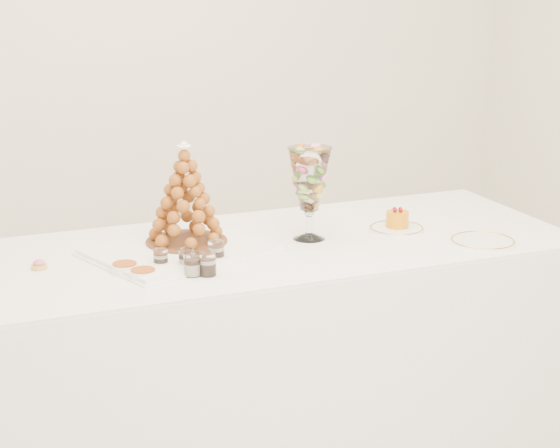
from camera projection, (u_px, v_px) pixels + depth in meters
name	position (u px, v px, depth m)	size (l,w,h in m)	color
buffet_table	(273.00, 350.00, 3.51)	(2.24, 0.97, 0.84)	white
lace_tray	(181.00, 250.00, 3.29)	(0.59, 0.44, 0.02)	white
macaron_vase	(310.00, 180.00, 3.39)	(0.16, 0.16, 0.34)	white
cake_plate	(397.00, 229.00, 3.56)	(0.21, 0.21, 0.01)	white
spare_plate	(483.00, 242.00, 3.40)	(0.24, 0.24, 0.01)	white
pink_tart	(39.00, 265.00, 3.12)	(0.05, 0.05, 0.03)	tan
verrine_a	(161.00, 258.00, 3.12)	(0.05, 0.05, 0.07)	white
verrine_b	(186.00, 259.00, 3.12)	(0.05, 0.05, 0.07)	white
verrine_c	(216.00, 251.00, 3.18)	(0.06, 0.06, 0.08)	white
verrine_d	(192.00, 264.00, 3.05)	(0.06, 0.06, 0.08)	white
verrine_e	(208.00, 264.00, 3.05)	(0.06, 0.06, 0.08)	white
ramekin_back	(125.00, 268.00, 3.08)	(0.09, 0.09, 0.03)	white
ramekin_front	(143.00, 274.00, 3.02)	(0.09, 0.09, 0.03)	white
croquembouche	(185.00, 194.00, 3.30)	(0.29, 0.29, 0.36)	brown
mousse_cake	(397.00, 219.00, 3.56)	(0.09, 0.09, 0.08)	orange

